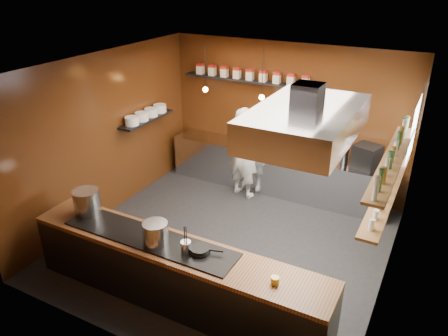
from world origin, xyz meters
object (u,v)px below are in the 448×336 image
Objects in this scene: stockpot_large at (87,202)px; extractor_hood at (305,122)px; chef at (244,152)px; stockpot_small at (156,233)px; espresso_machine at (366,156)px.

extractor_hood is at bearing 20.86° from stockpot_large.
chef is at bearing 131.29° from extractor_hood.
extractor_hood is 2.43m from stockpot_small.
stockpot_large is 1.15× the size of stockpot_small.
chef reaches higher than stockpot_large.
stockpot_small is at bearing -99.16° from espresso_machine.
stockpot_large is at bearing 173.05° from stockpot_small.
stockpot_small is 4.32m from espresso_machine.
extractor_hood is at bearing 39.79° from stockpot_small.
stockpot_large is 0.89× the size of espresso_machine.
espresso_machine reaches higher than stockpot_small.
extractor_hood is 3.21m from chef.
espresso_machine is at bearing 80.79° from extractor_hood.
stockpot_small is (-1.52, -1.27, -1.41)m from extractor_hood.
chef is at bearing 95.46° from stockpot_small.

